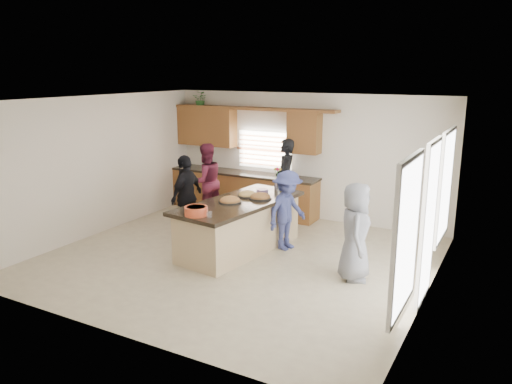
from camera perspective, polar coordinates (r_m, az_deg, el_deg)
The scene contains 18 objects.
floor at distance 9.00m, azimuth -2.18°, elevation -7.59°, with size 6.50×6.50×0.00m, color beige.
room_shell at distance 8.50m, azimuth -2.30°, elevation 4.44°, with size 6.52×6.02×2.81m.
back_cabinetry at distance 11.73m, azimuth -1.58°, elevation 2.12°, with size 4.08×0.66×2.46m.
right_wall_glazing at distance 7.41m, azimuth 19.13°, elevation -2.16°, with size 0.06×4.00×2.25m.
island at distance 9.25m, azimuth -1.91°, elevation -4.02°, with size 1.50×2.83×0.95m.
platter_front at distance 9.02m, azimuth -2.99°, elevation -1.02°, with size 0.42×0.42×0.17m.
platter_mid at distance 9.27m, azimuth 0.50°, elevation -0.60°, with size 0.42×0.42×0.17m.
platter_back at distance 9.45m, azimuth -0.97°, elevation -0.32°, with size 0.38×0.38×0.16m.
salad_bowl at distance 8.25m, azimuth -6.87°, elevation -2.12°, with size 0.38×0.38×0.15m.
clear_cup at distance 8.13m, azimuth -5.37°, elevation -2.60°, with size 0.09×0.09×0.09m, color white.
plate_stack at distance 9.78m, azimuth 0.74°, elevation 0.16°, with size 0.23×0.23×0.06m, color #AA82BD.
flower_vase at distance 9.98m, azimuth 2.47°, elevation 1.59°, with size 0.14×0.14×0.44m.
potted_plant at distance 12.22m, azimuth -6.33°, elevation 10.47°, with size 0.35×0.30×0.39m, color #336D2B.
woman_left_back at distance 11.08m, azimuth 3.38°, elevation 1.42°, with size 0.67×0.44×1.83m, color black.
woman_left_mid at distance 11.19m, azimuth -5.75°, elevation 1.20°, with size 0.83×0.65×1.71m, color maroon.
woman_left_front at distance 10.02m, azimuth -7.94°, elevation -0.49°, with size 0.98×0.41×1.67m, color black.
woman_right_back at distance 9.26m, azimuth 3.58°, elevation -2.11°, with size 0.97×0.56×1.50m, color #383F7A.
woman_right_front at distance 8.05m, azimuth 11.28°, elevation -4.48°, with size 0.78×0.50×1.59m, color slate.
Camera 1 is at (4.30, -7.20, 3.27)m, focal length 35.00 mm.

